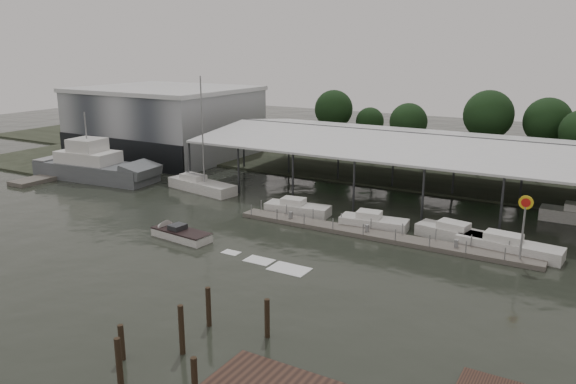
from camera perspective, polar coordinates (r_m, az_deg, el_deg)
The scene contains 17 objects.
ground at distance 50.55m, azimuth -11.43°, elevation -4.95°, with size 200.00×200.00×0.00m, color #252922.
land_strip_far at distance 85.26m, azimuth 7.62°, elevation 3.34°, with size 140.00×30.00×0.30m.
land_strip_west at distance 98.68m, azimuth -17.32°, elevation 4.35°, with size 20.00×40.00×0.30m.
storage_warehouse at distance 89.42m, azimuth -12.34°, elevation 7.03°, with size 24.50×20.50×10.50m.
covered_boat_shed at distance 65.83m, azimuth 16.70°, elevation 4.82°, with size 58.24×24.00×6.96m.
trawler_dock at distance 81.00m, azimuth -20.81°, elevation 2.00°, with size 3.00×18.00×0.50m.
floating_dock at distance 51.09m, azimuth 9.05°, elevation -4.38°, with size 28.00×2.00×1.40m.
shell_fuel_sign at distance 47.23m, azimuth 22.89°, elevation -2.24°, with size 1.10×0.18×5.55m.
grey_trawler at distance 75.98m, azimuth -18.94°, elevation 2.40°, with size 17.54×6.73×8.84m.
white_sailboat at distance 67.08m, azimuth -8.83°, elevation 0.66°, with size 9.79×4.27×13.61m.
speedboat_underway at distance 51.36m, azimuth -11.19°, elevation -4.15°, with size 17.49×3.78×2.00m.
moored_cruiser_0 at distance 57.17m, azimuth 0.93°, elevation -1.68°, with size 6.85×2.96×1.70m.
moored_cruiser_1 at distance 53.33m, azimuth 8.65°, elevation -3.07°, with size 6.50×2.92×1.70m.
moored_cruiser_2 at distance 51.80m, azimuth 16.88°, elevation -4.10°, with size 7.78×3.48×1.70m.
moored_cruiser_3 at distance 50.14m, azimuth 21.45°, elevation -5.13°, with size 8.55×2.93×1.70m.
mooring_pilings at distance 32.29m, azimuth -10.45°, elevation -14.83°, with size 6.22×8.40×3.55m.
horizon_tree_line at distance 85.09m, azimuth 21.36°, elevation 6.45°, with size 68.84×10.35×10.58m.
Camera 1 is at (32.21, -35.15, 16.79)m, focal length 35.00 mm.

